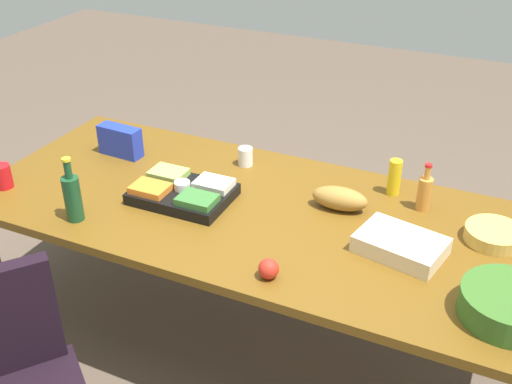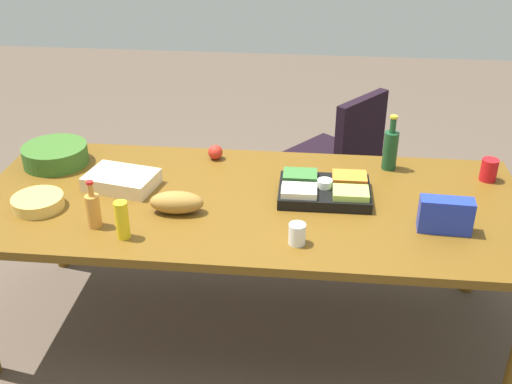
# 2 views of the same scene
# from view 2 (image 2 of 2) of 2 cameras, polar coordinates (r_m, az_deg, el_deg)

# --- Properties ---
(ground_plane) EXTENTS (10.00, 10.00, 0.00)m
(ground_plane) POSITION_cam_2_polar(r_m,az_deg,el_deg) (3.30, -0.53, -12.24)
(ground_plane) COLOR brown
(conference_table) EXTENTS (2.52, 1.07, 0.76)m
(conference_table) POSITION_cam_2_polar(r_m,az_deg,el_deg) (2.90, -0.59, -1.77)
(conference_table) COLOR brown
(conference_table) RESTS_ON ground
(office_chair) EXTENTS (0.67, 0.67, 0.92)m
(office_chair) POSITION_cam_2_polar(r_m,az_deg,el_deg) (3.99, 7.19, 1.62)
(office_chair) COLOR gray
(office_chair) RESTS_ON ground
(red_solo_cup) EXTENTS (0.08, 0.08, 0.11)m
(red_solo_cup) POSITION_cam_2_polar(r_m,az_deg,el_deg) (3.21, 20.54, 1.91)
(red_solo_cup) COLOR red
(red_solo_cup) RESTS_ON conference_table
(veggie_tray) EXTENTS (0.42, 0.30, 0.09)m
(veggie_tray) POSITION_cam_2_polar(r_m,az_deg,el_deg) (2.89, 6.28, 0.22)
(veggie_tray) COLOR black
(veggie_tray) RESTS_ON conference_table
(dressing_bottle) EXTENTS (0.07, 0.07, 0.21)m
(dressing_bottle) POSITION_cam_2_polar(r_m,az_deg,el_deg) (2.71, -14.66, -1.53)
(dressing_bottle) COLOR #CD8535
(dressing_bottle) RESTS_ON conference_table
(paper_cup) EXTENTS (0.08, 0.08, 0.09)m
(paper_cup) POSITION_cam_2_polar(r_m,az_deg,el_deg) (2.53, 3.78, -3.85)
(paper_cup) COLOR white
(paper_cup) RESTS_ON conference_table
(bread_loaf) EXTENTS (0.25, 0.12, 0.10)m
(bread_loaf) POSITION_cam_2_polar(r_m,az_deg,el_deg) (2.76, -7.28, -0.95)
(bread_loaf) COLOR olive
(bread_loaf) RESTS_ON conference_table
(wine_bottle) EXTENTS (0.08, 0.08, 0.28)m
(wine_bottle) POSITION_cam_2_polar(r_m,az_deg,el_deg) (3.17, 12.20, 3.90)
(wine_bottle) COLOR #194626
(wine_bottle) RESTS_ON conference_table
(chip_bag_blue) EXTENTS (0.22, 0.09, 0.15)m
(chip_bag_blue) POSITION_cam_2_polar(r_m,az_deg,el_deg) (2.71, 16.96, -2.05)
(chip_bag_blue) COLOR #1F35B8
(chip_bag_blue) RESTS_ON conference_table
(chip_bowl) EXTENTS (0.29, 0.29, 0.06)m
(chip_bowl) POSITION_cam_2_polar(r_m,az_deg,el_deg) (2.95, -19.33, -0.89)
(chip_bowl) COLOR #DCB151
(chip_bowl) RESTS_ON conference_table
(salad_bowl) EXTENTS (0.33, 0.33, 0.10)m
(salad_bowl) POSITION_cam_2_polar(r_m,az_deg,el_deg) (3.34, -17.90, 3.26)
(salad_bowl) COLOR #356222
(salad_bowl) RESTS_ON conference_table
(mustard_bottle) EXTENTS (0.07, 0.07, 0.17)m
(mustard_bottle) POSITION_cam_2_polar(r_m,az_deg,el_deg) (2.60, -12.15, -2.52)
(mustard_bottle) COLOR yellow
(mustard_bottle) RESTS_ON conference_table
(apple_red) EXTENTS (0.08, 0.08, 0.08)m
(apple_red) POSITION_cam_2_polar(r_m,az_deg,el_deg) (3.24, -3.74, 3.66)
(apple_red) COLOR red
(apple_red) RESTS_ON conference_table
(sheet_cake) EXTENTS (0.36, 0.28, 0.07)m
(sheet_cake) POSITION_cam_2_polar(r_m,az_deg,el_deg) (3.03, -12.20, 1.06)
(sheet_cake) COLOR beige
(sheet_cake) RESTS_ON conference_table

